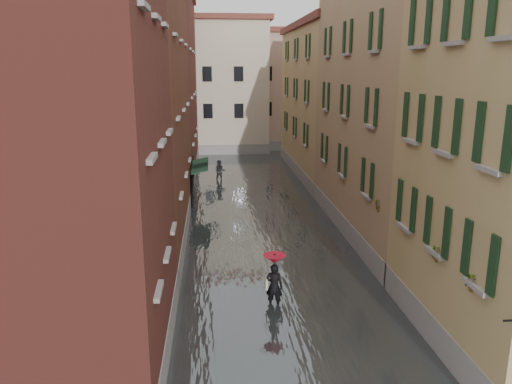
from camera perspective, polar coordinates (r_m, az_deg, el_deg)
name	(u,v)px	position (r m, az deg, el deg)	size (l,w,h in m)	color
ground	(291,322)	(17.87, 4.05, -14.57)	(120.00, 120.00, 0.00)	#57575A
floodwater	(258,213)	(29.83, 0.19, -2.45)	(10.00, 60.00, 0.20)	#464C4D
building_left_near	(45,147)	(14.35, -22.96, 4.74)	(6.00, 8.00, 13.00)	maroon
building_left_mid	(120,117)	(25.00, -15.30, 8.25)	(6.00, 14.00, 12.50)	brown
building_left_far	(154,89)	(39.77, -11.58, 11.49)	(6.00, 16.00, 14.00)	maroon
building_right_mid	(404,110)	(26.38, 16.54, 8.99)	(6.00, 14.00, 13.00)	#A08561
building_right_far	(333,104)	(40.73, 8.78, 9.89)	(6.00, 16.00, 11.50)	#9E8851
building_end_cream	(208,88)	(53.54, -5.53, 11.73)	(12.00, 9.00, 13.00)	#C0B598
building_end_pink	(290,92)	(56.21, 3.90, 11.36)	(10.00, 9.00, 12.00)	tan
awning_near	(199,170)	(30.94, -6.57, 2.56)	(1.09, 2.72, 2.80)	#163220
awning_far	(199,165)	(32.41, -6.49, 3.11)	(1.09, 3.39, 2.80)	#163220
window_planters	(426,231)	(16.77, 18.88, -4.23)	(0.59, 8.25, 0.84)	brown
pedestrian_main	(274,278)	(18.24, 2.09, -9.76)	(0.86, 0.86, 2.06)	black
pedestrian_far	(220,171)	(38.19, -4.15, 2.36)	(0.85, 0.66, 1.74)	#232326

